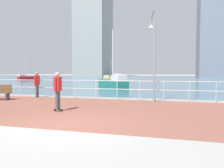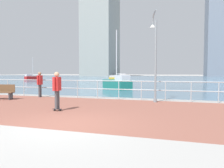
{
  "view_description": "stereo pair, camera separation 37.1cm",
  "coord_description": "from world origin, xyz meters",
  "px_view_note": "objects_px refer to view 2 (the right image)",
  "views": [
    {
      "loc": [
        3.1,
        -6.19,
        1.68
      ],
      "look_at": [
        0.38,
        4.0,
        1.1
      ],
      "focal_mm": 34.48,
      "sensor_mm": 36.0,
      "label": 1
    },
    {
      "loc": [
        3.45,
        -6.09,
        1.68
      ],
      "look_at": [
        0.38,
        4.0,
        1.1
      ],
      "focal_mm": 34.48,
      "sensor_mm": 36.0,
      "label": 2
    }
  ],
  "objects_px": {
    "lamppost": "(155,52)",
    "sailboat_navy": "(117,83)",
    "skateboarder": "(57,88)",
    "park_bench": "(1,92)",
    "sailboat_gray": "(116,79)",
    "bystander": "(40,82)",
    "sailboat_red": "(32,78)"
  },
  "relations": [
    {
      "from": "sailboat_red",
      "to": "sailboat_navy",
      "type": "xyz_separation_m",
      "value": [
        25.16,
        -19.88,
        0.09
      ]
    },
    {
      "from": "sailboat_gray",
      "to": "sailboat_navy",
      "type": "bearing_deg",
      "value": -73.77
    },
    {
      "from": "bystander",
      "to": "sailboat_gray",
      "type": "height_order",
      "value": "sailboat_gray"
    },
    {
      "from": "skateboarder",
      "to": "park_bench",
      "type": "height_order",
      "value": "skateboarder"
    },
    {
      "from": "park_bench",
      "to": "sailboat_gray",
      "type": "relative_size",
      "value": 0.38
    },
    {
      "from": "sailboat_red",
      "to": "park_bench",
      "type": "bearing_deg",
      "value": -55.54
    },
    {
      "from": "park_bench",
      "to": "sailboat_navy",
      "type": "relative_size",
      "value": 0.28
    },
    {
      "from": "lamppost",
      "to": "skateboarder",
      "type": "xyz_separation_m",
      "value": [
        -3.72,
        -4.15,
        -1.82
      ]
    },
    {
      "from": "sailboat_red",
      "to": "skateboarder",
      "type": "bearing_deg",
      "value": -51.32
    },
    {
      "from": "skateboarder",
      "to": "sailboat_navy",
      "type": "xyz_separation_m",
      "value": [
        -0.8,
        12.55,
        -0.45
      ]
    },
    {
      "from": "sailboat_red",
      "to": "sailboat_navy",
      "type": "height_order",
      "value": "sailboat_navy"
    },
    {
      "from": "park_bench",
      "to": "lamppost",
      "type": "bearing_deg",
      "value": 10.32
    },
    {
      "from": "sailboat_red",
      "to": "lamppost",
      "type": "bearing_deg",
      "value": -43.61
    },
    {
      "from": "bystander",
      "to": "sailboat_gray",
      "type": "relative_size",
      "value": 0.4
    },
    {
      "from": "lamppost",
      "to": "sailboat_navy",
      "type": "height_order",
      "value": "sailboat_navy"
    },
    {
      "from": "skateboarder",
      "to": "park_bench",
      "type": "relative_size",
      "value": 1.03
    },
    {
      "from": "lamppost",
      "to": "bystander",
      "type": "height_order",
      "value": "lamppost"
    },
    {
      "from": "sailboat_navy",
      "to": "park_bench",
      "type": "bearing_deg",
      "value": -114.61
    },
    {
      "from": "skateboarder",
      "to": "lamppost",
      "type": "bearing_deg",
      "value": 48.06
    },
    {
      "from": "skateboarder",
      "to": "park_bench",
      "type": "xyz_separation_m",
      "value": [
        -5.41,
        2.48,
        -0.54
      ]
    },
    {
      "from": "skateboarder",
      "to": "sailboat_gray",
      "type": "bearing_deg",
      "value": 101.61
    },
    {
      "from": "lamppost",
      "to": "sailboat_gray",
      "type": "relative_size",
      "value": 1.19
    },
    {
      "from": "sailboat_gray",
      "to": "bystander",
      "type": "bearing_deg",
      "value": -84.2
    },
    {
      "from": "park_bench",
      "to": "sailboat_gray",
      "type": "height_order",
      "value": "sailboat_gray"
    },
    {
      "from": "bystander",
      "to": "park_bench",
      "type": "height_order",
      "value": "bystander"
    },
    {
      "from": "lamppost",
      "to": "park_bench",
      "type": "bearing_deg",
      "value": -169.68
    },
    {
      "from": "skateboarder",
      "to": "sailboat_gray",
      "type": "distance_m",
      "value": 34.04
    },
    {
      "from": "lamppost",
      "to": "skateboarder",
      "type": "distance_m",
      "value": 5.86
    },
    {
      "from": "lamppost",
      "to": "sailboat_navy",
      "type": "bearing_deg",
      "value": 118.28
    },
    {
      "from": "park_bench",
      "to": "sailboat_navy",
      "type": "height_order",
      "value": "sailboat_navy"
    },
    {
      "from": "skateboarder",
      "to": "sailboat_navy",
      "type": "relative_size",
      "value": 0.29
    },
    {
      "from": "lamppost",
      "to": "sailboat_red",
      "type": "relative_size",
      "value": 1.03
    }
  ]
}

